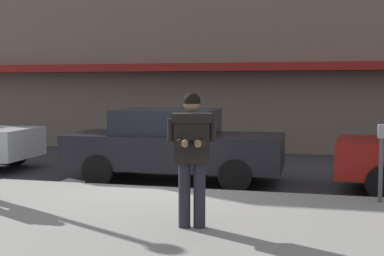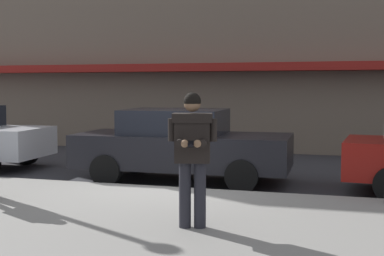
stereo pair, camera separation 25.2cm
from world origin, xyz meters
TOP-DOWN VIEW (x-y plane):
  - ground_plane at (0.00, 0.00)m, footprint 80.00×80.00m
  - sidewalk at (1.00, -2.85)m, footprint 32.00×5.30m
  - curb_paint_line at (1.00, 0.05)m, footprint 28.00×0.12m
  - parked_sedan_mid at (-0.04, 1.11)m, footprint 4.56×2.04m
  - man_texting_on_phone at (1.39, -2.90)m, footprint 0.64×0.63m

SIDE VIEW (x-z plane):
  - ground_plane at x=0.00m, z-range 0.00..0.00m
  - curb_paint_line at x=1.00m, z-range 0.00..0.01m
  - sidewalk at x=1.00m, z-range 0.00..0.14m
  - parked_sedan_mid at x=-0.04m, z-range 0.02..1.56m
  - man_texting_on_phone at x=1.39m, z-range 0.35..2.15m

